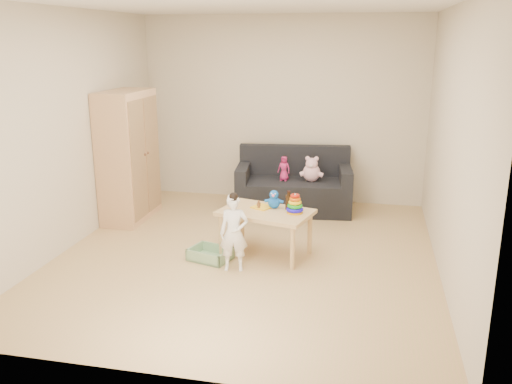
% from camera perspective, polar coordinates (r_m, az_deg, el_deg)
% --- Properties ---
extents(room, '(4.50, 4.50, 4.50)m').
position_cam_1_polar(room, '(5.56, -1.05, 5.79)').
color(room, tan).
rests_on(room, ground).
extents(wardrobe, '(0.46, 0.92, 1.65)m').
position_cam_1_polar(wardrobe, '(7.09, -13.30, 3.68)').
color(wardrobe, '#DDA779').
rests_on(wardrobe, ground).
extents(sofa, '(1.61, 0.94, 0.43)m').
position_cam_1_polar(sofa, '(7.38, 3.97, -0.36)').
color(sofa, black).
rests_on(sofa, ground).
extents(play_table, '(1.07, 0.82, 0.50)m').
position_cam_1_polar(play_table, '(5.86, 1.02, -4.32)').
color(play_table, tan).
rests_on(play_table, ground).
extents(storage_bin, '(0.49, 0.42, 0.13)m').
position_cam_1_polar(storage_bin, '(5.82, -4.84, -6.51)').
color(storage_bin, '#80A879').
rests_on(storage_bin, ground).
extents(toddler, '(0.31, 0.24, 0.77)m').
position_cam_1_polar(toddler, '(5.45, -2.33, -4.43)').
color(toddler, white).
rests_on(toddler, ground).
extents(pink_bear, '(0.29, 0.26, 0.29)m').
position_cam_1_polar(pink_bear, '(7.26, 5.87, 2.24)').
color(pink_bear, '#F5B5C4').
rests_on(pink_bear, sofa).
extents(doll, '(0.18, 0.14, 0.33)m').
position_cam_1_polar(doll, '(7.26, 2.96, 2.47)').
color(doll, '#BE2364').
rests_on(doll, sofa).
extents(ring_stacker, '(0.18, 0.18, 0.21)m').
position_cam_1_polar(ring_stacker, '(5.70, 4.12, -1.42)').
color(ring_stacker, orange).
rests_on(ring_stacker, play_table).
extents(brown_bottle, '(0.07, 0.07, 0.20)m').
position_cam_1_polar(brown_bottle, '(5.82, 3.45, -1.00)').
color(brown_bottle, black).
rests_on(brown_bottle, play_table).
extents(blue_plush, '(0.17, 0.13, 0.20)m').
position_cam_1_polar(blue_plush, '(5.85, 1.92, -0.73)').
color(blue_plush, blue).
rests_on(blue_plush, play_table).
extents(wooden_figure, '(0.04, 0.04, 0.10)m').
position_cam_1_polar(wooden_figure, '(5.82, 0.29, -1.34)').
color(wooden_figure, brown).
rests_on(wooden_figure, play_table).
extents(yellow_book, '(0.25, 0.25, 0.01)m').
position_cam_1_polar(yellow_book, '(5.88, 0.65, -1.59)').
color(yellow_book, yellow).
rests_on(yellow_book, play_table).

